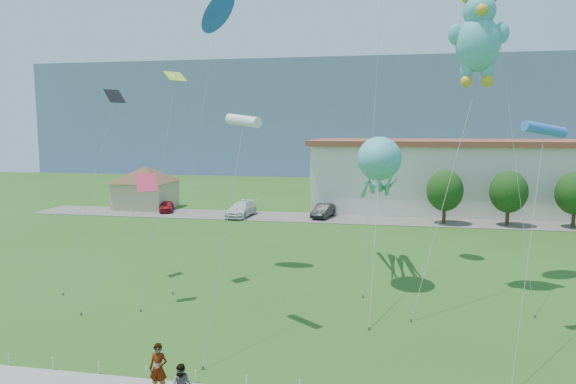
{
  "coord_description": "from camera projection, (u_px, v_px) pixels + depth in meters",
  "views": [
    {
      "loc": [
        3.79,
        -18.77,
        9.63
      ],
      "look_at": [
        -1.15,
        8.0,
        6.21
      ],
      "focal_mm": 32.0,
      "sensor_mm": 36.0,
      "label": 1
    }
  ],
  "objects": [
    {
      "name": "tree_far",
      "position": [
        575.0,
        193.0,
        48.99
      ],
      "size": [
        3.6,
        3.6,
        5.47
      ],
      "color": "#3F2B19",
      "rests_on": "ground"
    },
    {
      "name": "parked_car_black",
      "position": [
        323.0,
        211.0,
        54.92
      ],
      "size": [
        2.39,
        4.57,
        1.43
      ],
      "primitive_type": "imported",
      "rotation": [
        0.0,
        0.0,
        -0.21
      ],
      "color": "black",
      "rests_on": "parking_strip"
    },
    {
      "name": "tree_near",
      "position": [
        445.0,
        191.0,
        51.15
      ],
      "size": [
        3.6,
        3.6,
        5.47
      ],
      "color": "#3F2B19",
      "rests_on": "ground"
    },
    {
      "name": "rope_fence",
      "position": [
        273.0,
        384.0,
        18.9
      ],
      "size": [
        26.05,
        0.05,
        0.5
      ],
      "color": "white",
      "rests_on": "ground"
    },
    {
      "name": "teddy_bear_kite",
      "position": [
        478.0,
        37.0,
        29.15
      ],
      "size": [
        5.35,
        7.32,
        17.28
      ],
      "color": "teal",
      "rests_on": "ground"
    },
    {
      "name": "pedestrian_left",
      "position": [
        158.0,
        368.0,
        18.45
      ],
      "size": [
        0.68,
        0.45,
        1.85
      ],
      "primitive_type": "imported",
      "rotation": [
        0.0,
        0.0,
        0.01
      ],
      "color": "gray",
      "rests_on": "sidewalk"
    },
    {
      "name": "small_kite_blue",
      "position": [
        217.0,
        18.0,
        33.4
      ],
      "size": [
        1.93,
        6.95,
        17.8
      ],
      "color": "blue",
      "rests_on": "ground"
    },
    {
      "name": "ground",
      "position": [
        280.0,
        374.0,
        20.2
      ],
      "size": [
        160.0,
        160.0,
        0.0
      ],
      "primitive_type": "plane",
      "color": "#2B4E16",
      "rests_on": "ground"
    },
    {
      "name": "pavilion",
      "position": [
        146.0,
        183.0,
        61.22
      ],
      "size": [
        9.2,
        9.2,
        5.0
      ],
      "color": "tan",
      "rests_on": "ground"
    },
    {
      "name": "small_kite_white",
      "position": [
        243.0,
        122.0,
        24.04
      ],
      "size": [
        0.72,
        6.14,
        10.39
      ],
      "color": "white",
      "rests_on": "ground"
    },
    {
      "name": "octopus_kite",
      "position": [
        379.0,
        170.0,
        31.97
      ],
      "size": [
        2.62,
        14.28,
        9.11
      ],
      "color": "teal",
      "rests_on": "ground"
    },
    {
      "name": "parking_strip",
      "position": [
        345.0,
        219.0,
        54.35
      ],
      "size": [
        70.0,
        6.0,
        0.06
      ],
      "primitive_type": "cube",
      "color": "#59544C",
      "rests_on": "ground"
    },
    {
      "name": "small_kite_cyan",
      "position": [
        544.0,
        131.0,
        23.52
      ],
      "size": [
        2.86,
        8.08,
        10.0
      ],
      "color": "blue",
      "rests_on": "ground"
    },
    {
      "name": "small_kite_pink",
      "position": [
        141.0,
        194.0,
        27.72
      ],
      "size": [
        3.25,
        3.43,
        7.1
      ],
      "color": "#FE3858",
      "rests_on": "ground"
    },
    {
      "name": "hill_ridge",
      "position": [
        369.0,
        117.0,
        135.73
      ],
      "size": [
        160.0,
        50.0,
        25.0
      ],
      "primitive_type": "cube",
      "color": "slate",
      "rests_on": "ground"
    },
    {
      "name": "parked_car_red",
      "position": [
        167.0,
        206.0,
        58.72
      ],
      "size": [
        2.52,
        3.88,
        1.23
      ],
      "primitive_type": "imported",
      "rotation": [
        0.0,
        0.0,
        0.32
      ],
      "color": "#A41420",
      "rests_on": "parking_strip"
    },
    {
      "name": "small_kite_black",
      "position": [
        109.0,
        117.0,
        31.68
      ],
      "size": [
        2.18,
        4.8,
        12.01
      ],
      "color": "black",
      "rests_on": "ground"
    },
    {
      "name": "tree_mid",
      "position": [
        509.0,
        192.0,
        50.07
      ],
      "size": [
        3.6,
        3.6,
        5.47
      ],
      "color": "#3F2B19",
      "rests_on": "ground"
    },
    {
      "name": "small_kite_yellow",
      "position": [
        172.0,
        102.0,
        30.15
      ],
      "size": [
        1.29,
        6.0,
        13.11
      ],
      "color": "#A3CF30",
      "rests_on": "ground"
    },
    {
      "name": "parked_car_white",
      "position": [
        241.0,
        209.0,
        55.64
      ],
      "size": [
        2.69,
        5.58,
        1.57
      ],
      "primitive_type": "imported",
      "rotation": [
        0.0,
        0.0,
        -0.09
      ],
      "color": "silver",
      "rests_on": "parking_strip"
    }
  ]
}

